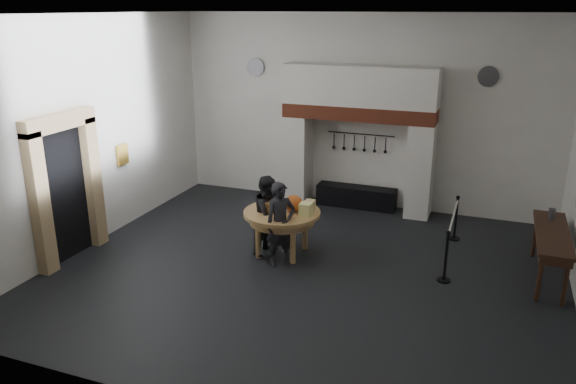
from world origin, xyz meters
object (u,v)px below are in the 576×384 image
at_px(iron_range, 356,197).
at_px(work_table, 282,213).
at_px(visitor_far, 269,215).
at_px(visitor_near, 281,224).
at_px(side_table, 553,233).
at_px(barrier_post_far, 456,219).
at_px(barrier_post_near, 446,258).

relative_size(iron_range, work_table, 1.28).
relative_size(iron_range, visitor_far, 1.21).
xyz_separation_m(visitor_near, side_table, (4.65, 1.09, 0.07)).
bearing_deg(work_table, barrier_post_far, 31.55).
bearing_deg(visitor_far, visitor_near, -122.96).
distance_m(side_table, barrier_post_near, 1.89).
distance_m(visitor_near, side_table, 4.78).
bearing_deg(work_table, side_table, 7.60).
bearing_deg(iron_range, side_table, -31.50).
relative_size(visitor_far, barrier_post_far, 1.74).
relative_size(work_table, visitor_near, 0.93).
relative_size(visitor_far, side_table, 0.71).
distance_m(iron_range, work_table, 3.28).
distance_m(side_table, barrier_post_far, 2.15).
relative_size(side_table, barrier_post_near, 2.44).
height_order(visitor_far, side_table, visitor_far).
bearing_deg(side_table, work_table, -172.40).
height_order(visitor_near, visitor_far, visitor_near).
bearing_deg(visitor_near, visitor_far, 91.38).
height_order(work_table, visitor_far, visitor_far).
relative_size(iron_range, barrier_post_far, 2.11).
relative_size(iron_range, visitor_near, 1.19).
bearing_deg(visitor_near, barrier_post_near, -36.82).
distance_m(visitor_far, barrier_post_near, 3.38).
xyz_separation_m(iron_range, side_table, (4.10, -2.51, 0.62)).
xyz_separation_m(iron_range, barrier_post_far, (2.41, -1.25, 0.20)).
height_order(visitor_near, barrier_post_far, visitor_near).
height_order(side_table, barrier_post_near, same).
height_order(work_table, side_table, side_table).
bearing_deg(barrier_post_far, work_table, -148.45).
xyz_separation_m(visitor_near, barrier_post_near, (2.96, 0.35, -0.35)).
bearing_deg(visitor_near, barrier_post_far, -5.14).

